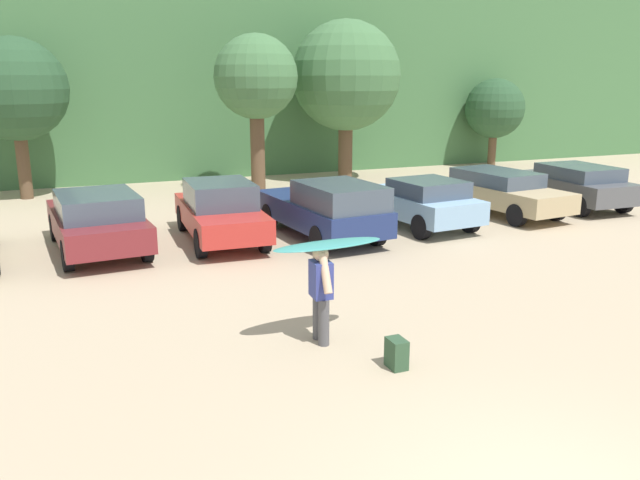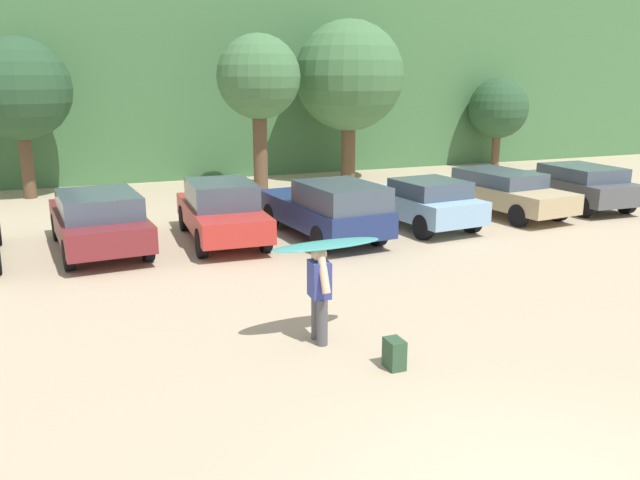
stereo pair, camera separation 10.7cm
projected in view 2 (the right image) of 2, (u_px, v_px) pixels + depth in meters
hillside_ridge at (148, 79)px, 30.97m from camera, size 108.00×12.00×8.24m
tree_far_right at (19, 90)px, 21.88m from camera, size 3.51×3.51×5.54m
tree_ridge_back at (259, 79)px, 23.18m from camera, size 3.05×3.05×5.73m
tree_center at (349, 76)px, 25.82m from camera, size 4.41×4.41×6.44m
tree_right at (498, 109)px, 30.32m from camera, size 2.80×2.80×4.15m
parked_car_maroon at (98, 219)px, 15.68m from camera, size 2.27×4.80×1.49m
parked_car_red at (221, 210)px, 16.67m from camera, size 1.93×4.61×1.57m
parked_car_navy at (327, 208)px, 16.86m from camera, size 2.22×4.82×1.59m
parked_car_sky_blue at (422, 202)px, 18.18m from camera, size 2.19×4.06×1.41m
parked_car_tan at (501, 191)px, 19.98m from camera, size 2.27×4.89×1.35m
parked_car_dark_gray at (577, 184)px, 20.93m from camera, size 2.00×4.19×1.41m
person_adult at (319, 289)px, 10.18m from camera, size 0.32×0.71×1.60m
surfboard_teal at (327, 245)px, 10.11m from camera, size 1.92×0.67×0.07m
backpack_dropped at (394, 354)px, 9.41m from camera, size 0.24×0.34×0.45m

